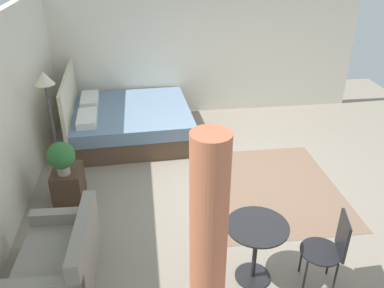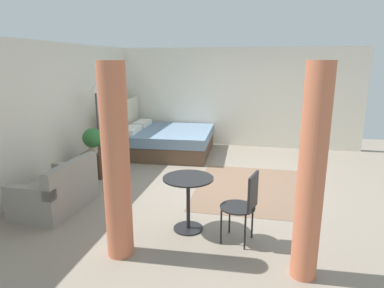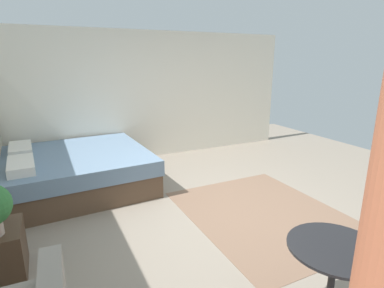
{
  "view_description": "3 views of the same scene",
  "coord_description": "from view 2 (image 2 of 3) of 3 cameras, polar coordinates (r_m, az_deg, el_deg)",
  "views": [
    {
      "loc": [
        -5.04,
        1.35,
        3.43
      ],
      "look_at": [
        0.13,
        0.67,
        0.64
      ],
      "focal_mm": 36.88,
      "sensor_mm": 36.0,
      "label": 1
    },
    {
      "loc": [
        -5.96,
        -0.64,
        2.21
      ],
      "look_at": [
        -0.32,
        0.53,
        0.78
      ],
      "focal_mm": 31.28,
      "sensor_mm": 36.0,
      "label": 2
    },
    {
      "loc": [
        -3.18,
        1.98,
        2.0
      ],
      "look_at": [
        0.72,
        0.08,
        0.81
      ],
      "focal_mm": 28.77,
      "sensor_mm": 36.0,
      "label": 3
    }
  ],
  "objects": [
    {
      "name": "curtain_left",
      "position": [
        3.51,
        19.67,
        -5.19
      ],
      "size": [
        0.27,
        0.27,
        2.22
      ],
      "color": "#D1704C",
      "rests_on": "ground"
    },
    {
      "name": "wall_back",
      "position": [
        7.13,
        -20.64,
        5.53
      ],
      "size": [
        8.83,
        0.12,
        2.56
      ],
      "primitive_type": "cube",
      "color": "silver",
      "rests_on": "ground"
    },
    {
      "name": "area_rug",
      "position": [
        6.13,
        10.0,
        -7.41
      ],
      "size": [
        2.36,
        1.92,
        0.01
      ],
      "primitive_type": "cube",
      "color": "#7F604C",
      "rests_on": "ground"
    },
    {
      "name": "floor_lamp",
      "position": [
        7.2,
        -16.04,
        7.18
      ],
      "size": [
        0.28,
        0.28,
        1.77
      ],
      "color": "#3F3F44",
      "rests_on": "ground"
    },
    {
      "name": "curtain_right",
      "position": [
        3.8,
        -12.82,
        -3.26
      ],
      "size": [
        0.3,
        0.3,
        2.22
      ],
      "color": "#D1704C",
      "rests_on": "ground"
    },
    {
      "name": "cafe_chair_near_window",
      "position": [
        4.18,
        9.02,
        -9.7
      ],
      "size": [
        0.53,
        0.53,
        0.91
      ],
      "color": "black",
      "rests_on": "ground"
    },
    {
      "name": "balcony_table",
      "position": [
        4.46,
        -0.65,
        -8.43
      ],
      "size": [
        0.67,
        0.67,
        0.74
      ],
      "color": "black",
      "rests_on": "ground"
    },
    {
      "name": "bed",
      "position": [
        8.28,
        -4.8,
        0.68
      ],
      "size": [
        2.14,
        2.25,
        1.28
      ],
      "color": "brown",
      "rests_on": "ground"
    },
    {
      "name": "potted_plant",
      "position": [
        6.7,
        -16.61,
        0.88
      ],
      "size": [
        0.38,
        0.38,
        0.48
      ],
      "color": "tan",
      "rests_on": "nightstand"
    },
    {
      "name": "wall_right",
      "position": [
        8.95,
        7.67,
        7.83
      ],
      "size": [
        0.12,
        6.31,
        2.56
      ],
      "primitive_type": "cube",
      "color": "silver",
      "rests_on": "ground"
    },
    {
      "name": "nightstand",
      "position": [
        6.91,
        -15.85,
        -3.16
      ],
      "size": [
        0.54,
        0.4,
        0.49
      ],
      "color": "#473323",
      "rests_on": "ground"
    },
    {
      "name": "couch",
      "position": [
        5.56,
        -21.95,
        -7.6
      ],
      "size": [
        1.25,
        0.83,
        0.77
      ],
      "color": "gray",
      "rests_on": "ground"
    },
    {
      "name": "ground_plane",
      "position": [
        6.39,
        5.31,
        -6.48
      ],
      "size": [
        8.83,
        9.31,
        0.02
      ],
      "primitive_type": "cube",
      "color": "gray"
    }
  ]
}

